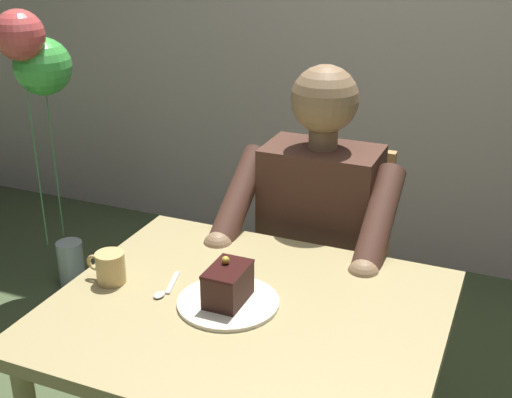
# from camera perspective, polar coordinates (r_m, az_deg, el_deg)

# --- Properties ---
(dining_table) EXTENTS (0.96, 0.80, 0.71)m
(dining_table) POSITION_cam_1_polar(r_m,az_deg,el_deg) (1.72, -0.89, -11.76)
(dining_table) COLOR tan
(dining_table) RESTS_ON ground
(chair) EXTENTS (0.42, 0.42, 0.89)m
(chair) POSITION_cam_1_polar(r_m,az_deg,el_deg) (2.35, 5.98, -5.63)
(chair) COLOR tan
(chair) RESTS_ON ground
(seated_person) EXTENTS (0.53, 0.58, 1.20)m
(seated_person) POSITION_cam_1_polar(r_m,az_deg,el_deg) (2.13, 4.74, -4.41)
(seated_person) COLOR #4B2C22
(seated_person) RESTS_ON ground
(dessert_plate) EXTENTS (0.25, 0.25, 0.01)m
(dessert_plate) POSITION_cam_1_polar(r_m,az_deg,el_deg) (1.68, -2.42, -8.82)
(dessert_plate) COLOR silver
(dessert_plate) RESTS_ON dining_table
(cake_slice) EXTENTS (0.09, 0.13, 0.11)m
(cake_slice) POSITION_cam_1_polar(r_m,az_deg,el_deg) (1.65, -2.45, -7.29)
(cake_slice) COLOR #3B2019
(cake_slice) RESTS_ON dessert_plate
(coffee_cup) EXTENTS (0.11, 0.08, 0.08)m
(coffee_cup) POSITION_cam_1_polar(r_m,az_deg,el_deg) (1.80, -12.33, -5.67)
(coffee_cup) COLOR tan
(coffee_cup) RESTS_ON dining_table
(dessert_spoon) EXTENTS (0.04, 0.14, 0.01)m
(dessert_spoon) POSITION_cam_1_polar(r_m,az_deg,el_deg) (1.75, -7.72, -7.62)
(dessert_spoon) COLOR silver
(dessert_spoon) RESTS_ON dining_table
(balloon_display) EXTENTS (0.25, 0.33, 1.27)m
(balloon_display) POSITION_cam_1_polar(r_m,az_deg,el_deg) (3.00, -17.98, 9.42)
(balloon_display) COLOR #B2C1C6
(balloon_display) RESTS_ON ground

